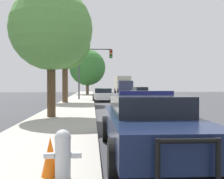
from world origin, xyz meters
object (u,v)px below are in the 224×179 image
(tree_sidewalk_near, at_px, (51,29))
(car_background_oncoming, at_px, (140,92))
(police_car, at_px, (148,122))
(tree_sidewalk_mid, at_px, (65,44))
(traffic_cone, at_px, (50,157))
(box_truck, at_px, (123,84))
(car_background_midblock, at_px, (103,94))
(fire_hydrant, at_px, (63,153))
(tree_sidewalk_far, at_px, (87,67))
(traffic_light, at_px, (92,63))

(tree_sidewalk_near, bearing_deg, car_background_oncoming, 70.09)
(tree_sidewalk_near, bearing_deg, police_car, -64.77)
(tree_sidewalk_mid, bearing_deg, traffic_cone, -85.23)
(tree_sidewalk_mid, distance_m, tree_sidewalk_near, 10.69)
(police_car, bearing_deg, box_truck, -95.00)
(police_car, distance_m, car_background_midblock, 20.90)
(traffic_cone, bearing_deg, police_car, 42.79)
(traffic_cone, bearing_deg, box_truck, 82.26)
(car_background_midblock, relative_size, traffic_cone, 7.10)
(fire_hydrant, relative_size, tree_sidewalk_near, 0.13)
(car_background_midblock, height_order, traffic_cone, car_background_midblock)
(tree_sidewalk_far, bearing_deg, car_background_oncoming, -50.32)
(fire_hydrant, relative_size, car_background_midblock, 0.17)
(traffic_light, height_order, car_background_midblock, traffic_light)
(car_background_midblock, relative_size, box_truck, 0.64)
(fire_hydrant, distance_m, tree_sidewalk_mid, 19.97)
(box_truck, height_order, tree_sidewalk_near, tree_sidewalk_near)
(tree_sidewalk_mid, xyz_separation_m, tree_sidewalk_near, (0.39, -10.65, -0.83))
(car_background_oncoming, bearing_deg, traffic_cone, 73.60)
(box_truck, xyz_separation_m, tree_sidewalk_mid, (-7.71, -25.67, 3.34))
(traffic_cone, bearing_deg, tree_sidewalk_near, 98.06)
(car_background_oncoming, bearing_deg, car_background_midblock, 53.62)
(box_truck, bearing_deg, police_car, 82.57)
(car_background_oncoming, xyz_separation_m, tree_sidewalk_mid, (-8.41, -11.51, 4.31))
(traffic_cone, bearing_deg, tree_sidewalk_mid, 94.77)
(fire_hydrant, distance_m, traffic_light, 24.90)
(traffic_light, bearing_deg, tree_sidewalk_far, 92.95)
(car_background_midblock, bearing_deg, fire_hydrant, -93.92)
(car_background_oncoming, bearing_deg, box_truck, -91.05)
(police_car, relative_size, traffic_cone, 8.54)
(tree_sidewalk_far, bearing_deg, car_background_midblock, -83.76)
(car_background_oncoming, relative_size, tree_sidewalk_far, 0.66)
(traffic_light, xyz_separation_m, car_background_midblock, (1.03, -1.80, -3.18))
(fire_hydrant, distance_m, car_background_midblock, 22.92)
(box_truck, distance_m, traffic_cone, 45.32)
(car_background_oncoming, xyz_separation_m, tree_sidewalk_far, (-6.88, 8.30, 3.57))
(box_truck, distance_m, tree_sidewalk_near, 37.13)
(car_background_oncoming, relative_size, tree_sidewalk_near, 0.77)
(police_car, relative_size, tree_sidewalk_far, 0.78)
(traffic_light, relative_size, tree_sidewalk_near, 0.89)
(tree_sidewalk_far, xyz_separation_m, traffic_cone, (0.07, -39.03, -3.83))
(tree_sidewalk_near, distance_m, tree_sidewalk_far, 30.48)
(police_car, xyz_separation_m, car_background_oncoming, (4.84, 28.91, -0.05))
(box_truck, relative_size, traffic_cone, 11.17)
(tree_sidewalk_mid, distance_m, tree_sidewalk_far, 19.88)
(fire_hydrant, relative_size, tree_sidewalk_far, 0.11)
(police_car, distance_m, fire_hydrant, 2.65)
(police_car, xyz_separation_m, tree_sidewalk_far, (-2.04, 37.21, 3.53))
(car_background_oncoming, xyz_separation_m, car_background_midblock, (-5.10, -8.02, -0.03))
(box_truck, height_order, tree_sidewalk_mid, tree_sidewalk_mid)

